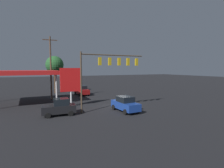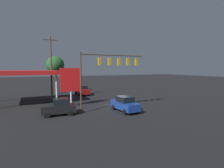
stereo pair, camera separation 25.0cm
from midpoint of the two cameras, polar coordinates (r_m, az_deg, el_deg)
ground_plane at (r=25.43m, az=2.23°, el=-7.30°), size 200.00×200.00×0.00m
traffic_signal_assembly at (r=22.59m, az=-0.81°, el=5.93°), size 8.87×0.43×7.48m
utility_pole at (r=32.12m, az=-19.03°, el=5.35°), size 2.40×0.26×10.90m
gas_station_canopy at (r=30.09m, az=-27.40°, el=3.25°), size 10.69×7.78×5.14m
price_sign at (r=25.33m, az=-13.07°, el=1.08°), size 2.93×0.27×5.53m
hatchback_crossing at (r=21.51m, az=-16.62°, el=-7.25°), size 3.91×2.16×1.97m
sedan_waiting at (r=22.45m, az=4.56°, el=-6.52°), size 2.20×4.47×1.93m
sedan_far at (r=36.35m, az=-9.51°, el=-2.06°), size 2.31×4.52×1.93m
street_tree at (r=40.22m, az=-17.87°, el=5.93°), size 3.81×3.81×8.14m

